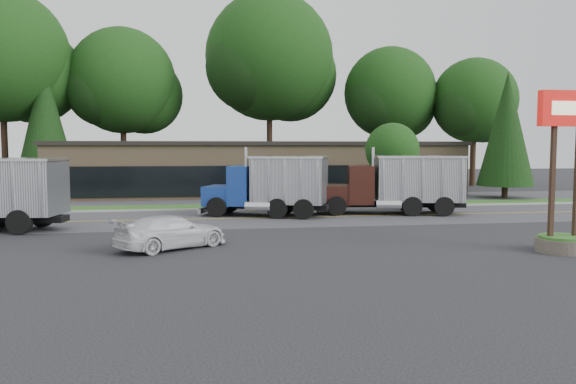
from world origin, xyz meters
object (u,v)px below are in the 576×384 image
dump_truck_maroon (398,183)px  rally_car (171,232)px  dump_truck_blue (273,184)px  bilo_sign (564,198)px

dump_truck_maroon → rally_car: size_ratio=1.98×
dump_truck_blue → rally_car: 10.68m
dump_truck_blue → rally_car: size_ratio=1.66×
rally_car → dump_truck_blue: bearing=-62.5°
dump_truck_maroon → rally_car: dump_truck_maroon is taller
rally_car → bilo_sign: bearing=-135.1°
dump_truck_maroon → dump_truck_blue: bearing=11.1°
bilo_sign → dump_truck_blue: size_ratio=0.82×
bilo_sign → rally_car: 14.79m
bilo_sign → dump_truck_blue: bilo_sign is taller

